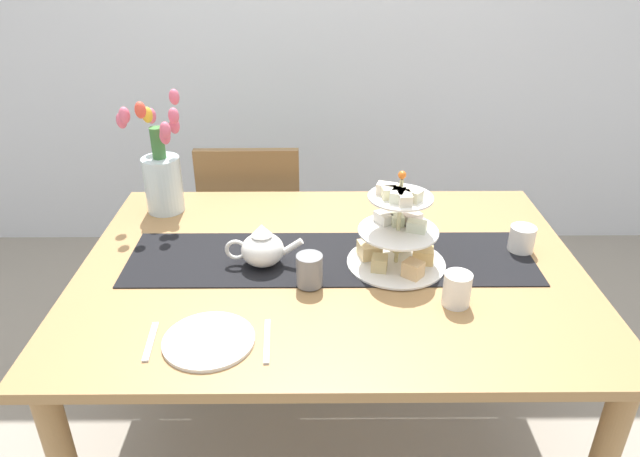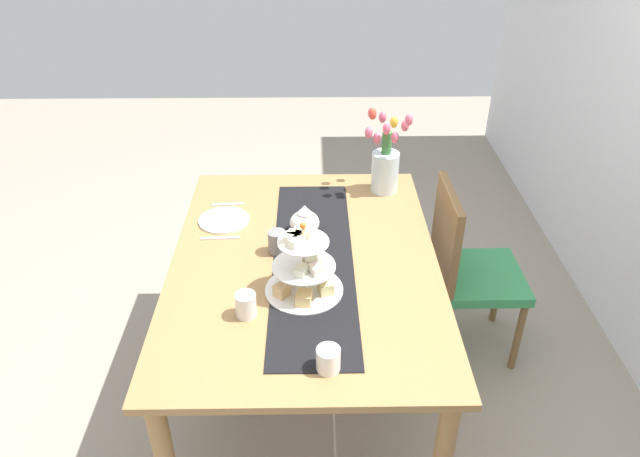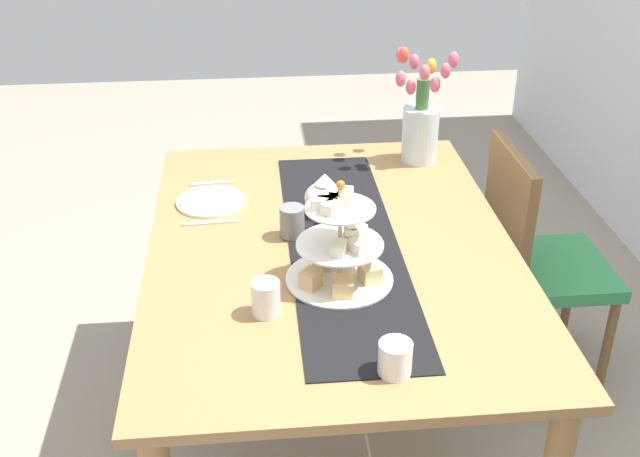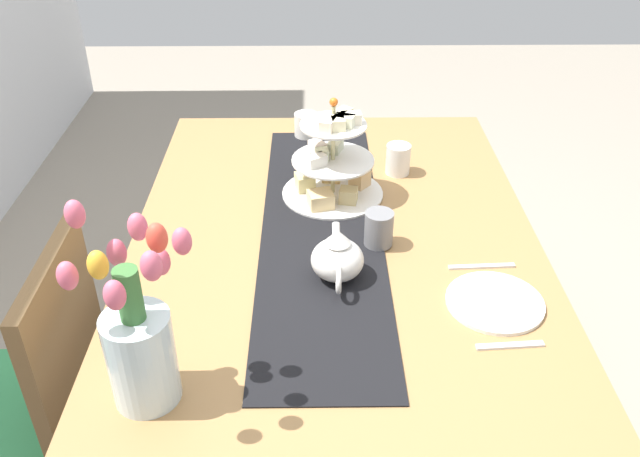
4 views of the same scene
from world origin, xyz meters
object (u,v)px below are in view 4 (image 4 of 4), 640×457
at_px(tiered_cake_stand, 332,166).
at_px(fork_left, 510,345).
at_px(dinner_plate_left, 495,302).
at_px(dining_table, 334,262).
at_px(mug_white_text, 398,159).
at_px(teapot, 337,258).
at_px(chair_left, 33,393).
at_px(mug_grey, 379,228).
at_px(knife_left, 482,266).
at_px(tulip_vase, 139,340).
at_px(cream_jug, 306,125).

bearing_deg(tiered_cake_stand, fork_left, -150.60).
bearing_deg(tiered_cake_stand, dinner_plate_left, -144.13).
distance_m(dining_table, mug_white_text, 0.42).
distance_m(fork_left, mug_white_text, 0.81).
relative_size(teapot, fork_left, 1.59).
distance_m(chair_left, teapot, 0.85).
xyz_separation_m(tiered_cake_stand, fork_left, (-0.66, -0.37, -0.10)).
height_order(dinner_plate_left, fork_left, dinner_plate_left).
xyz_separation_m(mug_grey, mug_white_text, (0.40, -0.09, -0.00)).
height_order(chair_left, knife_left, chair_left).
bearing_deg(mug_grey, mug_white_text, -13.24).
height_order(dining_table, fork_left, fork_left).
xyz_separation_m(tiered_cake_stand, dinner_plate_left, (-0.51, -0.37, -0.09)).
bearing_deg(fork_left, mug_grey, 32.83).
bearing_deg(teapot, tiered_cake_stand, 0.34).
bearing_deg(teapot, dinner_plate_left, -106.01).
bearing_deg(teapot, dining_table, 0.00).
relative_size(fork_left, mug_white_text, 1.58).
xyz_separation_m(tiered_cake_stand, mug_grey, (-0.26, -0.12, -0.05)).
relative_size(tulip_vase, fork_left, 2.81).
bearing_deg(fork_left, teapot, 55.74).
xyz_separation_m(chair_left, mug_grey, (0.26, -0.89, 0.32)).
distance_m(cream_jug, mug_white_text, 0.40).
bearing_deg(tulip_vase, knife_left, -60.83).
distance_m(dining_table, teapot, 0.26).
bearing_deg(fork_left, tiered_cake_stand, 29.40).
distance_m(cream_jug, knife_left, 0.90).
bearing_deg(dinner_plate_left, teapot, 73.99).
xyz_separation_m(tulip_vase, knife_left, (0.42, -0.76, -0.15)).
xyz_separation_m(chair_left, tulip_vase, (-0.27, -0.39, 0.42)).
height_order(teapot, fork_left, teapot).
relative_size(teapot, tulip_vase, 0.57).
xyz_separation_m(dinner_plate_left, fork_left, (-0.15, 0.00, -0.00)).
relative_size(dining_table, mug_grey, 16.10).
relative_size(tiered_cake_stand, mug_white_text, 3.20).
bearing_deg(cream_jug, fork_left, -157.10).
height_order(teapot, mug_grey, teapot).
relative_size(chair_left, fork_left, 6.07).
distance_m(tulip_vase, fork_left, 0.78).
xyz_separation_m(dining_table, tiered_cake_stand, (0.20, 0.00, 0.20)).
height_order(dining_table, knife_left, knife_left).
bearing_deg(tulip_vase, mug_white_text, -32.73).
bearing_deg(cream_jug, mug_white_text, -132.91).
height_order(tiered_cake_stand, knife_left, tiered_cake_stand).
xyz_separation_m(teapot, mug_white_text, (0.54, -0.21, -0.01)).
distance_m(chair_left, mug_grey, 0.98).
xyz_separation_m(tulip_vase, dinner_plate_left, (0.28, -0.76, -0.14)).
height_order(dining_table, teapot, teapot).
bearing_deg(fork_left, mug_white_text, 11.38).
xyz_separation_m(knife_left, mug_grey, (0.10, 0.25, 0.05)).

